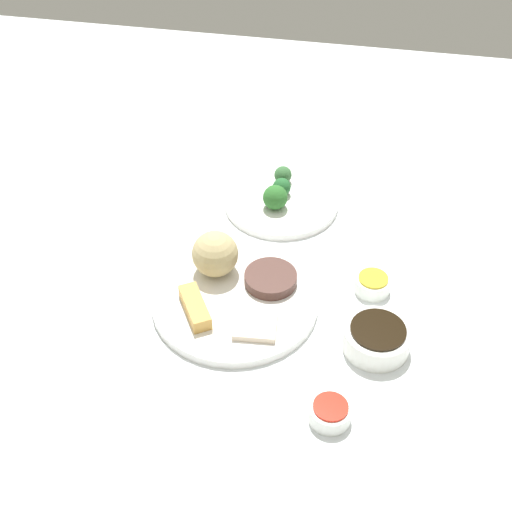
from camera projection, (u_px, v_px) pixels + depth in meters
The scene contains 16 objects.
tabletop at pixel (264, 319), 1.14m from camera, with size 2.20×2.20×0.02m, color white.
main_plate at pixel (235, 300), 1.15m from camera, with size 0.29×0.29×0.02m, color white.
rice_scoop at pixel (215, 254), 1.16m from camera, with size 0.08×0.08×0.08m, color tan.
spring_roll at pixel (195, 307), 1.11m from camera, with size 0.09×0.03×0.03m, color gold.
crab_rangoon_wonton at pixel (256, 323), 1.09m from camera, with size 0.07×0.07×0.01m, color beige.
stir_fry_heap at pixel (273, 279), 1.16m from camera, with size 0.09×0.09×0.02m, color #4A2F28.
broccoli_plate at pixel (281, 202), 1.36m from camera, with size 0.23×0.23×0.01m, color white.
broccoli_floret_0 at pixel (283, 175), 1.39m from camera, with size 0.04×0.04×0.04m, color #356537.
broccoli_floret_1 at pixel (275, 197), 1.32m from camera, with size 0.05×0.05×0.05m, color #2C692A.
broccoli_floret_2 at pixel (282, 187), 1.35m from camera, with size 0.04×0.04×0.04m, color #235E2D.
soy_sauce_bowl at pixel (377, 339), 1.07m from camera, with size 0.11×0.11×0.04m, color white.
soy_sauce_bowl_liquid at pixel (378, 330), 1.05m from camera, with size 0.09×0.09×0.00m, color black.
sauce_ramekin_sweet_and_sour at pixel (330, 413), 0.97m from camera, with size 0.06×0.06×0.03m, color white.
sauce_ramekin_sweet_and_sour_liquid at pixel (331, 407), 0.96m from camera, with size 0.05×0.05×0.00m, color red.
sauce_ramekin_hot_mustard at pixel (372, 285), 1.17m from camera, with size 0.06×0.06×0.03m, color white.
sauce_ramekin_hot_mustard_liquid at pixel (373, 278), 1.16m from camera, with size 0.05×0.05×0.00m, color gold.
Camera 1 is at (0.76, 0.14, 0.85)m, focal length 46.51 mm.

